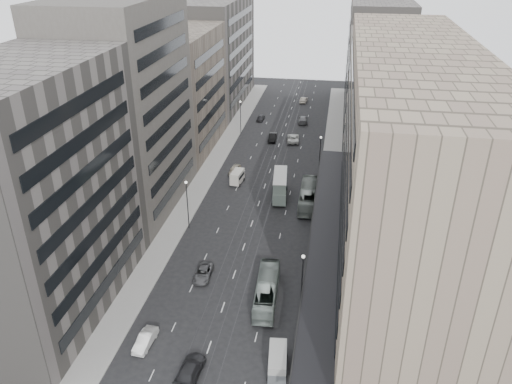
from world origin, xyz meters
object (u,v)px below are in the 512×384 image
Objects in this scene: bus_near at (267,290)px; pedestrian at (306,351)px; sedan_0 at (184,381)px; sedan_1 at (145,340)px; vw_microbus at (278,361)px; sedan_2 at (203,273)px; panel_van at (237,177)px; bus_far at (308,196)px; double_decker at (280,185)px.

bus_near is 10.84m from pedestrian.
bus_near is at bearing -90.73° from pedestrian.
sedan_0 is 7.87m from sedan_1.
sedan_2 is at bearing 124.11° from vw_microbus.
sedan_0 is 0.85× the size of sedan_2.
vw_microbus is 15.38m from sedan_1.
sedan_1 is 0.90× the size of sedan_2.
sedan_1 is at bearing 169.92° from vw_microbus.
panel_van is 1.01× the size of sedan_0.
panel_van is at bearing -24.50° from bus_far.
bus_near is 34.60m from panel_van.
pedestrian is (2.91, 2.24, -0.28)m from vw_microbus.
vw_microbus is 19.11m from sedan_2.
bus_near is at bearing 43.43° from sedan_1.
sedan_2 is (1.25, -29.63, -0.70)m from panel_van.
pedestrian reaches higher than sedan_1.
bus_near is 26.99m from bus_far.
vw_microbus reaches higher than sedan_1.
sedan_2 is at bearing -81.12° from panel_van.
double_decker is 40.08m from sedan_1.
bus_near is 2.67× the size of panel_van.
vw_microbus reaches higher than pedestrian.
bus_far is 5.48m from double_decker.
pedestrian is (7.65, -37.62, -1.34)m from double_decker.
bus_near is 2.33× the size of vw_microbus.
sedan_0 is 18.69m from sedan_2.
panel_van reaches higher than pedestrian.
panel_van is (-8.66, 4.49, -1.06)m from double_decker.
sedan_0 is at bearing 76.62° from bus_far.
bus_far reaches higher than pedestrian.
sedan_1 is at bearing -105.86° from sedan_2.
bus_near reaches higher than pedestrian.
vw_microbus is 1.10× the size of sedan_1.
pedestrian is at bearing 32.24° from vw_microbus.
panel_van is at bearing -75.36° from bus_near.
bus_far is at bearing 70.84° from sedan_0.
double_decker reaches higher than bus_far.
sedan_1 is at bearing -86.05° from panel_van.
double_decker is 1.76× the size of sedan_2.
double_decker is at bearing -18.42° from bus_far.
sedan_0 is 13.51m from pedestrian.
bus_far is 43.02m from sedan_0.
pedestrian is (12.12, 5.97, 0.39)m from sedan_0.
bus_near is 0.93× the size of bus_far.
pedestrian is at bearing -62.35° from panel_van.
bus_far reaches higher than vw_microbus.
sedan_1 is 2.30× the size of pedestrian.
sedan_2 is (-9.29, 3.32, -0.86)m from bus_near.
panel_van is (-13.41, 44.36, 0.00)m from vw_microbus.
double_decker is 26.27m from sedan_2.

